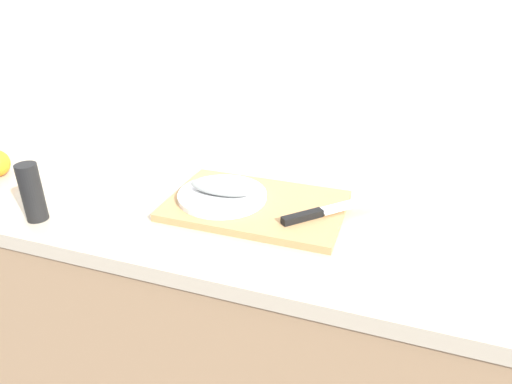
{
  "coord_description": "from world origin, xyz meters",
  "views": [
    {
      "loc": [
        0.59,
        -0.97,
        1.48
      ],
      "look_at": [
        0.25,
        0.02,
        0.95
      ],
      "focal_mm": 31.68,
      "sensor_mm": 36.0,
      "label": 1
    }
  ],
  "objects_px": {
    "chef_knife": "(321,212)",
    "pepper_mill": "(32,192)",
    "cutting_board": "(256,206)",
    "white_plate": "(222,196)",
    "fish_fillet": "(222,187)"
  },
  "relations": [
    {
      "from": "chef_knife",
      "to": "pepper_mill",
      "type": "distance_m",
      "value": 0.72
    },
    {
      "from": "cutting_board",
      "to": "chef_knife",
      "type": "bearing_deg",
      "value": -4.02
    },
    {
      "from": "cutting_board",
      "to": "pepper_mill",
      "type": "xyz_separation_m",
      "value": [
        -0.51,
        -0.23,
        0.07
      ]
    },
    {
      "from": "white_plate",
      "to": "chef_knife",
      "type": "bearing_deg",
      "value": -1.15
    },
    {
      "from": "fish_fillet",
      "to": "chef_knife",
      "type": "height_order",
      "value": "fish_fillet"
    },
    {
      "from": "white_plate",
      "to": "pepper_mill",
      "type": "relative_size",
      "value": 1.58
    },
    {
      "from": "chef_knife",
      "to": "pepper_mill",
      "type": "bearing_deg",
      "value": 152.31
    },
    {
      "from": "white_plate",
      "to": "pepper_mill",
      "type": "xyz_separation_m",
      "value": [
        -0.41,
        -0.22,
        0.05
      ]
    },
    {
      "from": "white_plate",
      "to": "cutting_board",
      "type": "bearing_deg",
      "value": 4.26
    },
    {
      "from": "cutting_board",
      "to": "white_plate",
      "type": "relative_size",
      "value": 1.93
    },
    {
      "from": "white_plate",
      "to": "chef_knife",
      "type": "xyz_separation_m",
      "value": [
        0.27,
        -0.01,
        0.0
      ]
    },
    {
      "from": "chef_knife",
      "to": "pepper_mill",
      "type": "height_order",
      "value": "pepper_mill"
    },
    {
      "from": "cutting_board",
      "to": "fish_fillet",
      "type": "height_order",
      "value": "fish_fillet"
    },
    {
      "from": "pepper_mill",
      "to": "white_plate",
      "type": "bearing_deg",
      "value": 28.46
    },
    {
      "from": "fish_fillet",
      "to": "chef_knife",
      "type": "bearing_deg",
      "value": -1.15
    }
  ]
}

